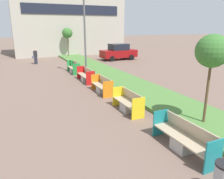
{
  "coord_description": "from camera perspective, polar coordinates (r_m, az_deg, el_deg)",
  "views": [
    {
      "loc": [
        -3.64,
        2.14,
        3.77
      ],
      "look_at": [
        0.9,
        12.14,
        0.6
      ],
      "focal_mm": 35.0,
      "sensor_mm": 36.0,
      "label": 1
    }
  ],
  "objects": [
    {
      "name": "planter_grass_strip",
      "position": [
        12.55,
        9.88,
        -1.2
      ],
      "size": [
        2.8,
        120.0,
        0.18
      ],
      "color": "#4C7A38",
      "rests_on": "ground"
    },
    {
      "name": "building_backdrop",
      "position": [
        32.87,
        -11.54,
        18.5
      ],
      "size": [
        14.73,
        6.26,
        10.63
      ],
      "color": "#B2AD9E",
      "rests_on": "ground"
    },
    {
      "name": "bench_teal_frame",
      "position": [
        7.36,
        18.24,
        -12.29
      ],
      "size": [
        0.65,
        2.36,
        0.94
      ],
      "color": "#ADA8A0",
      "rests_on": "ground"
    },
    {
      "name": "bench_yellow_frame",
      "position": [
        10.06,
        4.25,
        -3.76
      ],
      "size": [
        0.65,
        1.94,
        0.94
      ],
      "color": "#ADA8A0",
      "rests_on": "ground"
    },
    {
      "name": "bench_orange_frame",
      "position": [
        12.81,
        -2.56,
        0.66
      ],
      "size": [
        0.65,
        1.96,
        0.94
      ],
      "color": "#ADA8A0",
      "rests_on": "ground"
    },
    {
      "name": "bench_red_frame",
      "position": [
        15.63,
        -6.79,
        3.44
      ],
      "size": [
        0.65,
        2.27,
        0.94
      ],
      "color": "#ADA8A0",
      "rests_on": "ground"
    },
    {
      "name": "bench_green_frame",
      "position": [
        18.74,
        -9.9,
        5.39
      ],
      "size": [
        0.65,
        1.98,
        0.94
      ],
      "color": "#ADA8A0",
      "rests_on": "ground"
    },
    {
      "name": "street_lamp_post",
      "position": [
        17.24,
        -7.2,
        17.06
      ],
      "size": [
        0.24,
        0.44,
        7.42
      ],
      "color": "#56595B",
      "rests_on": "ground"
    },
    {
      "name": "sapling_tree_near",
      "position": [
        8.71,
        24.72,
        8.97
      ],
      "size": [
        1.21,
        1.21,
        3.54
      ],
      "color": "brown",
      "rests_on": "ground"
    },
    {
      "name": "sapling_tree_far",
      "position": [
        28.67,
        -11.58,
        14.24
      ],
      "size": [
        1.28,
        1.28,
        3.65
      ],
      "color": "brown",
      "rests_on": "ground"
    },
    {
      "name": "pedestrian_walking",
      "position": [
        24.27,
        -19.38,
        8.13
      ],
      "size": [
        0.53,
        0.24,
        1.56
      ],
      "color": "#232633",
      "rests_on": "ground"
    },
    {
      "name": "parked_car_distant",
      "position": [
        25.99,
        1.74,
        9.79
      ],
      "size": [
        4.28,
        2.0,
        1.86
      ],
      "rotation": [
        0.0,
        0.0,
        0.05
      ],
      "color": "maroon",
      "rests_on": "ground"
    }
  ]
}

